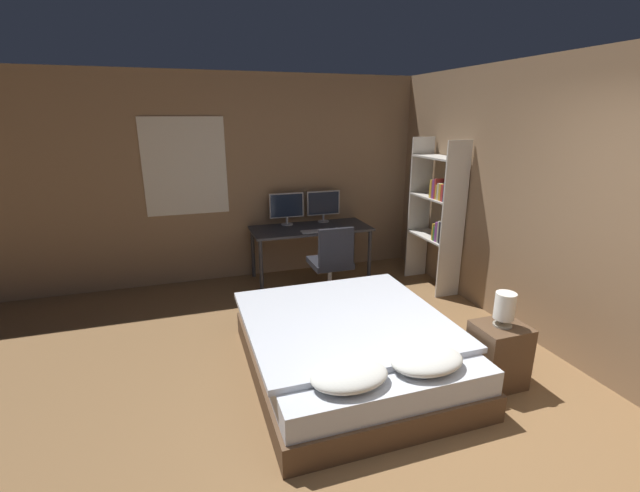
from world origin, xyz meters
TOP-DOWN VIEW (x-y plane):
  - ground_plane at (0.00, 0.00)m, footprint 20.00×20.00m
  - wall_back at (-0.02, 4.01)m, footprint 12.00×0.08m
  - wall_side_right at (1.78, 1.50)m, footprint 0.06×12.00m
  - bed at (-0.21, 1.33)m, footprint 1.72×2.00m
  - nightstand at (0.89, 0.76)m, footprint 0.41×0.35m
  - bedside_lamp at (0.89, 0.76)m, footprint 0.16×0.16m
  - desk at (0.14, 3.60)m, footprint 1.59×0.70m
  - monitor_left at (-0.13, 3.84)m, footprint 0.47×0.16m
  - monitor_right at (0.40, 3.84)m, footprint 0.47×0.16m
  - keyboard at (0.14, 3.35)m, footprint 0.39×0.13m
  - computer_mouse at (0.42, 3.35)m, footprint 0.07×0.05m
  - office_chair at (0.16, 2.82)m, footprint 0.52×0.52m
  - bookshelf at (1.57, 2.77)m, footprint 0.32×0.79m

SIDE VIEW (x-z plane):
  - ground_plane at x=0.00m, z-range 0.00..0.00m
  - bed at x=-0.21m, z-range -0.04..0.51m
  - nightstand at x=0.89m, z-range 0.00..0.54m
  - office_chair at x=0.16m, z-range -0.08..0.86m
  - desk at x=0.14m, z-range 0.28..1.01m
  - bedside_lamp at x=0.89m, z-range 0.56..0.85m
  - keyboard at x=0.14m, z-range 0.73..0.74m
  - computer_mouse at x=0.42m, z-range 0.73..0.76m
  - monitor_left at x=-0.13m, z-range 0.76..1.20m
  - monitor_right at x=0.40m, z-range 0.76..1.20m
  - bookshelf at x=1.57m, z-range 0.11..2.01m
  - wall_side_right at x=1.78m, z-range 0.00..2.70m
  - wall_back at x=-0.02m, z-range 0.00..2.70m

